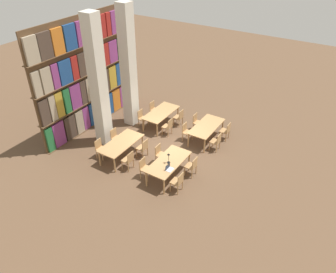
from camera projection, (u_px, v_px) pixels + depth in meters
ground_plane at (166, 148)px, 15.26m from camera, size 40.00×40.00×0.00m
bookshelf_bank at (89, 76)px, 15.73m from camera, size 6.49×0.35×5.50m
pillar_left at (98, 84)px, 14.09m from camera, size 0.58×0.58×6.00m
pillar_center at (128, 68)px, 15.58m from camera, size 0.58×0.58×6.00m
reading_table_0 at (169, 163)px, 13.22m from camera, size 2.14×0.99×0.78m
chair_0 at (178, 181)px, 12.59m from camera, size 0.42×0.40×0.89m
chair_1 at (145, 168)px, 13.28m from camera, size 0.42×0.40×0.89m
chair_2 at (192, 166)px, 13.39m from camera, size 0.42×0.40×0.89m
chair_3 at (160, 154)px, 14.08m from camera, size 0.42×0.40×0.89m
desk_lamp_0 at (169, 156)px, 12.93m from camera, size 0.14×0.14×0.46m
laptop at (169, 169)px, 12.72m from camera, size 0.32×0.22×0.21m
reading_table_1 at (206, 127)px, 15.48m from camera, size 2.14×0.99×0.78m
chair_4 at (216, 141)px, 14.88m from camera, size 0.42×0.40×0.89m
chair_5 at (187, 131)px, 15.57m from camera, size 0.42×0.40×0.89m
chair_6 at (226, 131)px, 15.63m from camera, size 0.42×0.40×0.89m
chair_7 at (197, 122)px, 16.32m from camera, size 0.42×0.40×0.89m
reading_table_2 at (121, 144)px, 14.32m from camera, size 2.14×0.99×0.78m
chair_8 at (129, 160)px, 13.73m from camera, size 0.42×0.40×0.89m
chair_9 at (101, 148)px, 14.43m from camera, size 0.42×0.40×0.89m
chair_10 at (143, 148)px, 14.46m from camera, size 0.42×0.40×0.89m
chair_11 at (116, 137)px, 15.16m from camera, size 0.42×0.40×0.89m
reading_table_3 at (161, 113)px, 16.58m from camera, size 2.14×0.99×0.78m
chair_12 at (168, 126)px, 15.96m from camera, size 0.42×0.40×0.89m
chair_13 at (142, 118)px, 16.65m from camera, size 0.42×0.40×0.89m
chair_14 at (179, 117)px, 16.71m from camera, size 0.42×0.40×0.89m
chair_15 at (154, 109)px, 17.41m from camera, size 0.42×0.40×0.89m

